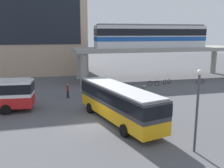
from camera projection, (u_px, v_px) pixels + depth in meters
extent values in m
plane|color=#515156|center=(81.00, 96.00, 31.16)|extent=(120.00, 120.00, 0.00)
cube|color=tan|center=(14.00, 17.00, 47.07)|extent=(26.50, 11.69, 21.54)
cube|color=black|center=(9.00, 8.00, 41.25)|extent=(23.85, 0.10, 12.06)
cube|color=#9E9B93|center=(158.00, 49.00, 42.50)|extent=(28.76, 6.95, 0.60)
cylinder|color=#9E9B93|center=(84.00, 69.00, 37.35)|extent=(1.10, 1.10, 4.79)
cylinder|color=#9E9B93|center=(80.00, 65.00, 42.44)|extent=(1.10, 1.10, 4.79)
cylinder|color=#9E9B93|center=(213.00, 61.00, 48.73)|extent=(1.10, 1.10, 4.79)
cube|color=silver|center=(151.00, 37.00, 41.77)|extent=(19.07, 2.90, 3.60)
cube|color=#194CA5|center=(151.00, 39.00, 41.84)|extent=(19.13, 2.96, 0.70)
cube|color=black|center=(151.00, 32.00, 41.62)|extent=(19.13, 2.96, 1.10)
cube|color=slate|center=(152.00, 25.00, 41.38)|extent=(18.30, 2.61, 0.24)
cube|color=orange|center=(118.00, 110.00, 21.97)|extent=(5.14, 11.28, 1.10)
cube|color=#333338|center=(118.00, 96.00, 21.70)|extent=(5.14, 11.28, 1.50)
cube|color=black|center=(118.00, 95.00, 21.69)|extent=(5.19, 11.33, 0.96)
cube|color=silver|center=(118.00, 87.00, 21.54)|extent=(4.88, 10.71, 0.12)
cylinder|color=black|center=(90.00, 108.00, 24.53)|extent=(0.52, 1.04, 1.00)
cylinder|color=black|center=(112.00, 105.00, 25.69)|extent=(0.52, 1.04, 1.00)
cylinder|color=black|center=(124.00, 131.00, 18.84)|extent=(0.52, 1.04, 1.00)
cylinder|color=black|center=(151.00, 125.00, 20.01)|extent=(0.52, 1.04, 1.00)
cylinder|color=black|center=(6.00, 110.00, 23.93)|extent=(1.02, 0.37, 1.00)
cylinder|color=black|center=(12.00, 103.00, 26.35)|extent=(1.02, 0.37, 1.00)
torus|color=black|center=(157.00, 84.00, 37.25)|extent=(0.73, 0.25, 0.74)
torus|color=black|center=(150.00, 83.00, 37.27)|extent=(0.73, 0.25, 0.74)
cylinder|color=black|center=(153.00, 82.00, 37.20)|extent=(1.03, 0.32, 0.05)
cylinder|color=black|center=(150.00, 82.00, 37.21)|extent=(0.04, 0.04, 0.55)
cylinder|color=black|center=(157.00, 81.00, 37.18)|extent=(0.04, 0.04, 0.65)
torus|color=black|center=(169.00, 81.00, 39.00)|extent=(0.70, 0.35, 0.74)
torus|color=black|center=(165.00, 82.00, 38.37)|extent=(0.70, 0.35, 0.74)
cylinder|color=silver|center=(167.00, 80.00, 38.63)|extent=(0.98, 0.47, 0.05)
cylinder|color=silver|center=(165.00, 80.00, 38.31)|extent=(0.04, 0.04, 0.55)
cylinder|color=silver|center=(169.00, 79.00, 38.93)|extent=(0.04, 0.04, 0.65)
torus|color=black|center=(202.00, 82.00, 38.77)|extent=(0.72, 0.29, 0.74)
torus|color=black|center=(198.00, 82.00, 38.21)|extent=(0.72, 0.29, 0.74)
cylinder|color=#B21E1E|center=(200.00, 80.00, 38.44)|extent=(1.01, 0.38, 0.05)
cylinder|color=#B21E1E|center=(198.00, 80.00, 38.15)|extent=(0.04, 0.04, 0.55)
cylinder|color=#B21E1E|center=(203.00, 79.00, 38.70)|extent=(0.04, 0.04, 0.65)
cylinder|color=navy|center=(122.00, 93.00, 31.08)|extent=(0.32, 0.32, 0.81)
cube|color=#724C8C|center=(122.00, 87.00, 30.93)|extent=(0.47, 0.40, 0.64)
sphere|color=tan|center=(122.00, 84.00, 30.85)|extent=(0.22, 0.22, 0.22)
cylinder|color=#26262D|center=(68.00, 94.00, 30.23)|extent=(0.32, 0.32, 0.86)
cube|color=maroon|center=(68.00, 88.00, 30.07)|extent=(0.28, 0.41, 0.68)
sphere|color=tan|center=(67.00, 85.00, 29.98)|extent=(0.23, 0.23, 0.23)
cylinder|color=maroon|center=(144.00, 95.00, 30.16)|extent=(0.32, 0.32, 0.80)
cube|color=#33663F|center=(144.00, 89.00, 30.02)|extent=(0.35, 0.45, 0.63)
sphere|color=tan|center=(144.00, 86.00, 29.93)|extent=(0.22, 0.22, 0.22)
cylinder|color=#3F3F44|center=(197.00, 114.00, 16.07)|extent=(0.16, 0.16, 5.21)
sphere|color=silver|center=(200.00, 72.00, 15.51)|extent=(0.36, 0.36, 0.36)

